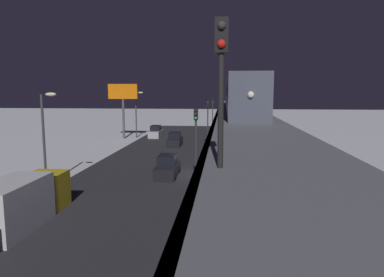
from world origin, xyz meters
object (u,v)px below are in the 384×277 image
Objects in this scene: traffic_light_near at (196,136)px; traffic_light_mid at (208,117)px; rail_signal at (221,67)px; subway_train at (239,94)px; traffic_light_far at (213,110)px; sedan_black_2 at (175,140)px; commercial_billboard at (123,97)px; box_truck at (23,201)px; sedan_silver at (156,132)px; sedan_black at (168,168)px.

traffic_light_near is 1.00× the size of traffic_light_mid.
rail_signal reaches higher than traffic_light_mid.
subway_train is 5.76× the size of traffic_light_mid.
rail_signal is at bearing 86.75° from subway_train.
traffic_light_near is at bearing 90.00° from traffic_light_far.
sedan_black_2 is 5.91m from traffic_light_mid.
traffic_light_near is 31.76m from commercial_billboard.
rail_signal is at bearing 92.08° from traffic_light_far.
traffic_light_mid is (-9.50, -28.64, 2.85)m from box_truck.
rail_signal reaches higher than traffic_light_far.
subway_train is at bearing -40.05° from sedan_black_2.
traffic_light_mid is at bearing 131.58° from sedan_silver.
sedan_black_2 is 0.69× the size of traffic_light_mid.
sedan_silver is 32.19m from traffic_light_near.
traffic_light_mid reaches higher than sedan_black_2.
rail_signal is at bearing 109.48° from commercial_billboard.
subway_train reaches higher than sedan_black_2.
sedan_black is at bearing -118.51° from box_truck.
sedan_silver is at bearing 46.12° from traffic_light_far.
traffic_light_far is (-9.50, -48.79, 2.85)m from box_truck.
rail_signal reaches higher than commercial_billboard.
traffic_light_near reaches higher than box_truck.
box_truck is 13.05m from traffic_light_near.
traffic_light_far is (3.91, -26.24, -3.23)m from subway_train.
sedan_silver is 8.10m from commercial_billboard.
traffic_light_mid is at bearing 90.00° from traffic_light_far.
traffic_light_near reaches higher than sedan_black.
sedan_black is 17.74m from sedan_black_2.
rail_signal reaches higher than sedan_silver.
rail_signal reaches higher than sedan_black.
sedan_black_2 is (8.61, -7.24, -6.63)m from subway_train.
commercial_billboard is (16.29, -46.05, -1.55)m from rail_signal.
rail_signal is 0.54× the size of box_truck.
rail_signal is 18.36m from traffic_light_near.
box_truck is at bearing 89.71° from sedan_silver.
traffic_light_far reaches higher than sedan_black_2.
box_truck is at bearing -38.60° from rail_signal.
box_truck reaches higher than sedan_silver.
sedan_black_2 is 22.08m from traffic_light_near.
sedan_silver is at bearing -48.42° from traffic_light_mid.
subway_train reaches higher than commercial_billboard.
subway_train is 9.22× the size of rail_signal.
traffic_light_mid is (-2.90, -16.49, 3.41)m from sedan_black.
traffic_light_near is (-9.30, 30.63, 3.40)m from sedan_silver.
sedan_silver is 0.74× the size of traffic_light_near.
rail_signal is 23.26m from sedan_black.
rail_signal is 40.36m from sedan_black_2.
rail_signal is 38.19m from traffic_light_mid.
box_truck is at bearing 41.78° from traffic_light_near.
rail_signal is at bearing 141.40° from box_truck.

